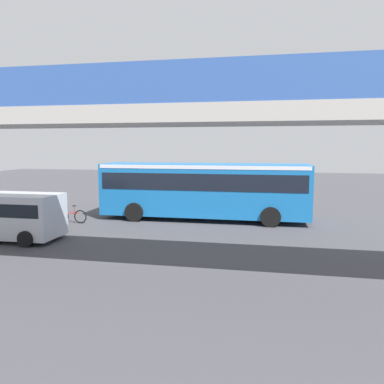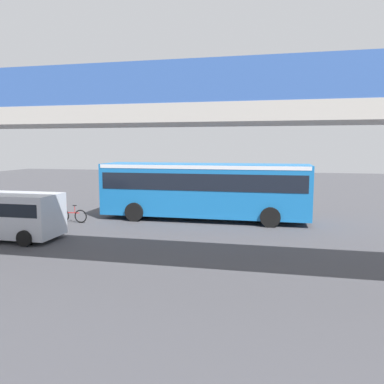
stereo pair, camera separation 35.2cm
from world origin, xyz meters
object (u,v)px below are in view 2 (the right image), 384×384
object	(u,v)px
parked_van	(6,213)
traffic_sign	(145,178)
bicycle_red	(72,216)
bicycle_green	(42,220)
city_bus	(204,186)

from	to	relation	value
parked_van	traffic_sign	distance (m)	11.14
bicycle_red	bicycle_green	bearing A→B (deg)	61.40
traffic_sign	bicycle_green	bearing A→B (deg)	72.52
bicycle_green	bicycle_red	size ratio (longest dim) A/B	1.00
traffic_sign	city_bus	bearing A→B (deg)	138.21
city_bus	traffic_sign	bearing A→B (deg)	-41.79
city_bus	bicycle_green	distance (m)	8.73
parked_van	city_bus	bearing A→B (deg)	-141.36
parked_van	bicycle_red	distance (m)	4.10
bicycle_red	traffic_sign	distance (m)	7.25
parked_van	bicycle_green	distance (m)	2.54
city_bus	bicycle_red	distance (m)	7.42
city_bus	traffic_sign	distance (m)	6.79
bicycle_green	bicycle_red	world-z (taller)	same
bicycle_green	city_bus	bearing A→B (deg)	-153.51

